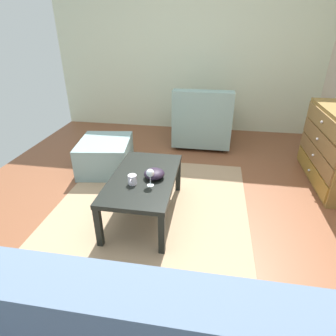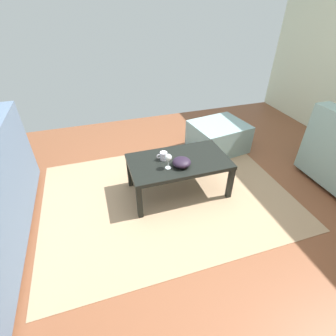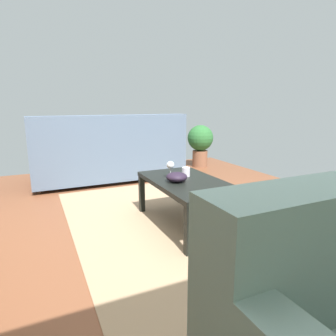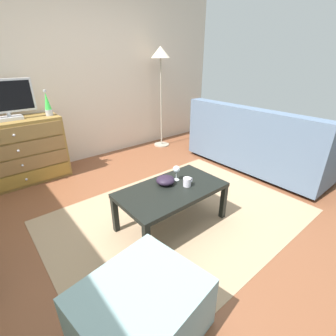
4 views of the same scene
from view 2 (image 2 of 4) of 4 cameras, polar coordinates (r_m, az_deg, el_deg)
ground_plane at (r=2.69m, az=5.18°, el=-8.45°), size 5.66×4.59×0.05m
area_rug at (r=2.75m, az=-0.24°, el=-6.18°), size 2.60×1.90×0.01m
coffee_table at (r=2.59m, az=2.47°, el=0.97°), size 1.03×0.58×0.41m
wine_glass at (r=2.38m, az=0.04°, el=2.31°), size 0.07×0.07×0.16m
mug at (r=2.55m, az=-1.07°, el=2.79°), size 0.11×0.08×0.08m
bowl_decorative at (r=2.46m, az=3.14°, el=1.33°), size 0.18×0.18×0.08m
ottoman at (r=3.54m, az=11.39°, el=7.05°), size 0.78×0.70×0.38m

